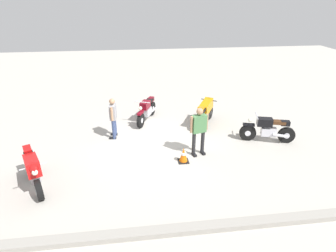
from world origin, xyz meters
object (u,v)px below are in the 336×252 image
Objects in this scene: motorcycle_maroon_cruiser at (147,110)px; traffic_cone at (183,155)px; person_in_green_shirt at (199,128)px; motorcycle_orange_sportbike at (205,112)px; motorcycle_black_cruiser at (268,129)px; person_in_gray_shirt at (113,116)px; motorcycle_red_sportbike at (33,170)px.

motorcycle_maroon_cruiser is 3.76m from traffic_cone.
motorcycle_maroon_cruiser is at bearing -167.23° from person_in_green_shirt.
motorcycle_black_cruiser is at bearing -101.16° from motorcycle_orange_sportbike.
motorcycle_orange_sportbike is at bearing -116.81° from traffic_cone.
motorcycle_maroon_cruiser reaches higher than traffic_cone.
person_in_gray_shirt is 3.30m from traffic_cone.
person_in_green_shirt reaches higher than motorcycle_black_cruiser.
motorcycle_orange_sportbike is at bearing -27.80° from motorcycle_black_cruiser.
person_in_gray_shirt is at bearing 118.70° from motorcycle_red_sportbike.
motorcycle_orange_sportbike is 3.27m from traffic_cone.
person_in_green_shirt reaches higher than motorcycle_maroon_cruiser.
motorcycle_maroon_cruiser is 1.10× the size of person_in_green_shirt.
person_in_green_shirt is at bearing 78.72° from motorcycle_red_sportbike.
motorcycle_orange_sportbike is 2.74m from motorcycle_black_cruiser.
person_in_gray_shirt is (-2.19, -2.95, 0.33)m from motorcycle_red_sportbike.
motorcycle_red_sportbike is (8.08, 1.83, 0.07)m from motorcycle_black_cruiser.
motorcycle_black_cruiser is 8.29m from motorcycle_red_sportbike.
motorcycle_orange_sportbike is 2.60m from motorcycle_maroon_cruiser.
person_in_green_shirt reaches higher than motorcycle_red_sportbike.
motorcycle_black_cruiser is at bearing 78.10° from motorcycle_red_sportbike.
motorcycle_black_cruiser and motorcycle_maroon_cruiser have the same top height.
motorcycle_red_sportbike is at bearing 28.07° from motorcycle_black_cruiser.
motorcycle_black_cruiser is 3.86× the size of traffic_cone.
motorcycle_red_sportbike is at bearing 153.32° from motorcycle_orange_sportbike.
person_in_green_shirt is (-5.21, -1.24, 0.44)m from motorcycle_red_sportbike.
person_in_gray_shirt reaches higher than traffic_cone.
motorcycle_black_cruiser is at bearing 87.05° from person_in_green_shirt.
person_in_gray_shirt is 3.09× the size of traffic_cone.
person_in_gray_shirt is (5.89, -1.12, 0.41)m from motorcycle_black_cruiser.
motorcycle_maroon_cruiser is (4.51, -2.58, 0.00)m from motorcycle_black_cruiser.
motorcycle_black_cruiser is 6.01m from person_in_gray_shirt.
motorcycle_red_sportbike is 3.49× the size of traffic_cone.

